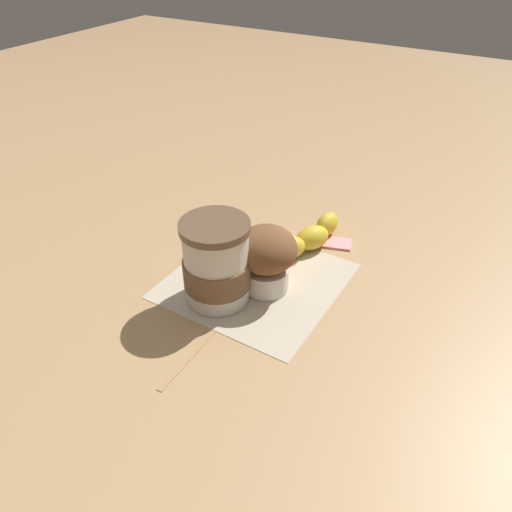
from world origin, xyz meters
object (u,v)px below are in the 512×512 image
object	(u,v)px
muffin	(266,256)
sugar_packet	(335,242)
banana	(297,240)
coffee_cup	(217,264)

from	to	relation	value
muffin	sugar_packet	bearing A→B (deg)	-15.19
muffin	banana	world-z (taller)	muffin
banana	muffin	bearing A→B (deg)	-177.67
muffin	banana	xyz separation A→B (m)	(0.10, 0.00, -0.04)
banana	sugar_packet	world-z (taller)	banana
coffee_cup	sugar_packet	distance (m)	0.23
coffee_cup	sugar_packet	xyz separation A→B (m)	(0.20, -0.09, -0.05)
coffee_cup	sugar_packet	bearing A→B (deg)	-23.31
muffin	coffee_cup	bearing A→B (deg)	137.88
coffee_cup	sugar_packet	world-z (taller)	coffee_cup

